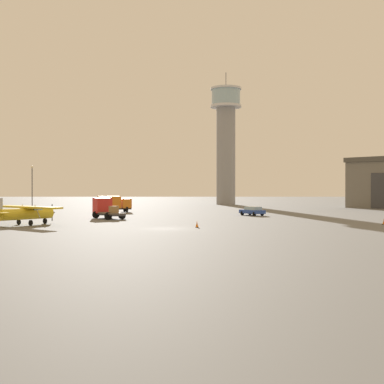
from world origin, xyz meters
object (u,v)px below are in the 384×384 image
truck_box_orange (114,203)px  control_tower (226,137)px  truck_flatbed_red (106,209)px  traffic_cone_near_left (197,224)px  traffic_cone_near_right (384,221)px  airplane_yellow (25,212)px  car_blue (252,211)px  light_post_north (32,183)px

truck_box_orange → control_tower: bearing=42.5°
truck_flatbed_red → traffic_cone_near_left: bearing=-175.9°
truck_box_orange → traffic_cone_near_right: 46.14m
airplane_yellow → car_blue: bearing=-17.8°
truck_box_orange → car_blue: size_ratio=1.37×
control_tower → car_blue: 54.12m
traffic_cone_near_left → truck_flatbed_red: bearing=127.9°
control_tower → airplane_yellow: control_tower is taller
control_tower → truck_flatbed_red: bearing=-110.0°
truck_flatbed_red → traffic_cone_near_right: (34.07, -11.76, -1.01)m
control_tower → car_blue: bearing=-89.9°
control_tower → airplane_yellow: bearing=-111.8°
car_blue → light_post_north: bearing=23.6°
car_blue → traffic_cone_near_right: 22.72m
truck_flatbed_red → light_post_north: size_ratio=0.73×
control_tower → truck_box_orange: size_ratio=5.60×
traffic_cone_near_right → traffic_cone_near_left: bearing=-169.2°
airplane_yellow → truck_box_orange: airplane_yellow is taller
truck_flatbed_red → traffic_cone_near_right: truck_flatbed_red is taller
traffic_cone_near_left → traffic_cone_near_right: (21.67, 4.14, 0.00)m
airplane_yellow → truck_flatbed_red: bearing=8.2°
truck_flatbed_red → light_post_north: 40.33m
traffic_cone_near_left → traffic_cone_near_right: size_ratio=1.00×
control_tower → traffic_cone_near_left: (-8.91, -74.44, -17.17)m
airplane_yellow → traffic_cone_near_right: bearing=-51.4°
control_tower → traffic_cone_near_right: bearing=-79.7°
airplane_yellow → truck_box_orange: 30.33m
airplane_yellow → light_post_north: (-14.18, 46.46, 3.80)m
truck_box_orange → light_post_north: (-19.59, 16.62, 3.66)m
traffic_cone_near_left → traffic_cone_near_right: 22.06m
airplane_yellow → car_blue: (28.39, 19.44, -0.71)m
truck_box_orange → truck_flatbed_red: size_ratio=0.95×
airplane_yellow → traffic_cone_near_left: (19.41, -3.55, -1.11)m
airplane_yellow → traffic_cone_near_left: bearing=-62.6°
truck_box_orange → car_blue: truck_box_orange is taller
control_tower → traffic_cone_near_left: 76.91m
truck_box_orange → airplane_yellow: bearing=-118.6°
traffic_cone_near_left → truck_box_orange: bearing=112.7°
airplane_yellow → traffic_cone_near_right: (41.08, 0.60, -1.10)m
control_tower → car_blue: control_tower is taller
airplane_yellow → light_post_north: size_ratio=1.05×
control_tower → traffic_cone_near_left: bearing=-96.8°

